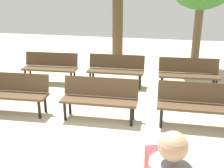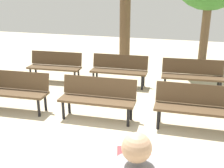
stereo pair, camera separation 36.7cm
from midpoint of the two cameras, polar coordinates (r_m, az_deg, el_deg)
The scene contains 8 objects.
ground_plane at distance 4.57m, azimuth -9.06°, elevation -15.75°, with size 24.00×24.00×0.00m, color #BCAD8E.
bench_r0_c0 at distance 6.40m, azimuth -21.90°, elevation -1.36°, with size 1.63×0.59×0.87m.
bench_r0_c1 at distance 5.65m, azimuth -4.49°, elevation -2.64°, with size 1.62×0.56×0.87m.
bench_r0_c2 at distance 5.54m, azimuth 16.02°, elevation -3.80°, with size 1.62×0.54×0.87m.
bench_r1_c0 at distance 8.19m, azimuth -14.21°, elevation 3.77°, with size 1.63×0.59×0.87m.
bench_r1_c1 at distance 7.67m, azimuth -0.53°, elevation 3.35°, with size 1.62×0.56×0.87m.
bench_r1_c2 at distance 7.52m, azimuth 14.60°, elevation 2.39°, with size 1.63×0.61×0.87m.
tree_1 at distance 10.38m, azimuth 0.16°, elevation 11.75°, with size 0.40×0.40×2.51m.
Camera 1 is at (1.33, -3.49, 2.59)m, focal length 43.04 mm.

